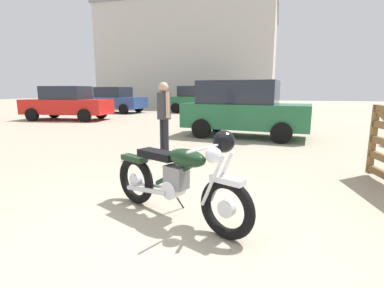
{
  "coord_description": "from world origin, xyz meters",
  "views": [
    {
      "loc": [
        0.96,
        -2.79,
        1.5
      ],
      "look_at": [
        -0.1,
        1.38,
        0.68
      ],
      "focal_mm": 26.86,
      "sensor_mm": 36.0,
      "label": 1
    }
  ],
  "objects_px": {
    "blue_hatchback_right": "(67,103)",
    "white_estate_far": "(243,108)",
    "vintage_motorcycle": "(180,179)",
    "dark_sedan_left": "(114,100)",
    "red_hatchback_near": "(204,98)",
    "bystander": "(164,112)"
  },
  "relations": [
    {
      "from": "blue_hatchback_right",
      "to": "white_estate_far",
      "type": "height_order",
      "value": "white_estate_far"
    },
    {
      "from": "vintage_motorcycle",
      "to": "blue_hatchback_right",
      "type": "xyz_separation_m",
      "value": [
        -8.72,
        9.42,
        0.34
      ]
    },
    {
      "from": "dark_sedan_left",
      "to": "vintage_motorcycle",
      "type": "bearing_deg",
      "value": 129.31
    },
    {
      "from": "blue_hatchback_right",
      "to": "red_hatchback_near",
      "type": "bearing_deg",
      "value": 41.5
    },
    {
      "from": "blue_hatchback_right",
      "to": "dark_sedan_left",
      "type": "xyz_separation_m",
      "value": [
        -0.18,
        4.89,
        0.0
      ]
    },
    {
      "from": "dark_sedan_left",
      "to": "red_hatchback_near",
      "type": "distance_m",
      "value": 5.97
    },
    {
      "from": "white_estate_far",
      "to": "red_hatchback_near",
      "type": "height_order",
      "value": "white_estate_far"
    },
    {
      "from": "vintage_motorcycle",
      "to": "white_estate_far",
      "type": "xyz_separation_m",
      "value": [
        0.22,
        6.31,
        0.43
      ]
    },
    {
      "from": "dark_sedan_left",
      "to": "red_hatchback_near",
      "type": "xyz_separation_m",
      "value": [
        5.84,
        1.22,
        0.1
      ]
    },
    {
      "from": "vintage_motorcycle",
      "to": "red_hatchback_near",
      "type": "relative_size",
      "value": 0.39
    },
    {
      "from": "vintage_motorcycle",
      "to": "dark_sedan_left",
      "type": "bearing_deg",
      "value": 147.92
    },
    {
      "from": "vintage_motorcycle",
      "to": "dark_sedan_left",
      "type": "distance_m",
      "value": 16.86
    },
    {
      "from": "blue_hatchback_right",
      "to": "red_hatchback_near",
      "type": "height_order",
      "value": "red_hatchback_near"
    },
    {
      "from": "vintage_motorcycle",
      "to": "bystander",
      "type": "bearing_deg",
      "value": 139.06
    },
    {
      "from": "vintage_motorcycle",
      "to": "red_hatchback_near",
      "type": "height_order",
      "value": "red_hatchback_near"
    },
    {
      "from": "dark_sedan_left",
      "to": "bystander",
      "type": "bearing_deg",
      "value": 131.36
    },
    {
      "from": "red_hatchback_near",
      "to": "vintage_motorcycle",
      "type": "bearing_deg",
      "value": 108.67
    },
    {
      "from": "blue_hatchback_right",
      "to": "vintage_motorcycle",
      "type": "bearing_deg",
      "value": -52.88
    },
    {
      "from": "vintage_motorcycle",
      "to": "white_estate_far",
      "type": "distance_m",
      "value": 6.33
    },
    {
      "from": "red_hatchback_near",
      "to": "blue_hatchback_right",
      "type": "bearing_deg",
      "value": 54.71
    },
    {
      "from": "dark_sedan_left",
      "to": "white_estate_far",
      "type": "height_order",
      "value": "white_estate_far"
    },
    {
      "from": "dark_sedan_left",
      "to": "white_estate_far",
      "type": "relative_size",
      "value": 1.07
    }
  ]
}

